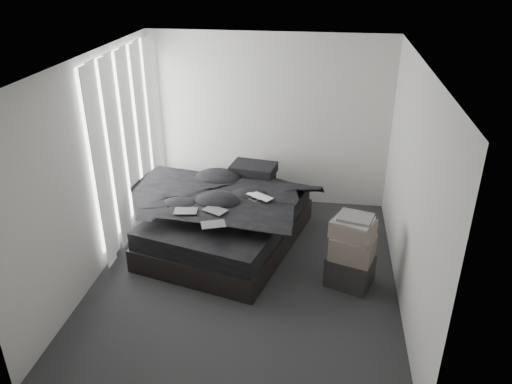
# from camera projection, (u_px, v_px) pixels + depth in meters

# --- Properties ---
(floor) EXTENTS (3.60, 4.20, 0.01)m
(floor) POSITION_uv_depth(u_px,v_px,m) (247.00, 275.00, 6.16)
(floor) COLOR #29292B
(floor) RESTS_ON ground
(ceiling) EXTENTS (3.60, 4.20, 0.01)m
(ceiling) POSITION_uv_depth(u_px,v_px,m) (245.00, 62.00, 5.02)
(ceiling) COLOR white
(ceiling) RESTS_ON ground
(wall_back) EXTENTS (3.60, 0.01, 2.60)m
(wall_back) POSITION_uv_depth(u_px,v_px,m) (268.00, 121.00, 7.46)
(wall_back) COLOR silver
(wall_back) RESTS_ON ground
(wall_front) EXTENTS (3.60, 0.01, 2.60)m
(wall_front) POSITION_uv_depth(u_px,v_px,m) (200.00, 294.00, 3.72)
(wall_front) COLOR silver
(wall_front) RESTS_ON ground
(wall_left) EXTENTS (0.01, 4.20, 2.60)m
(wall_left) POSITION_uv_depth(u_px,v_px,m) (94.00, 170.00, 5.82)
(wall_left) COLOR silver
(wall_left) RESTS_ON ground
(wall_right) EXTENTS (0.01, 4.20, 2.60)m
(wall_right) POSITION_uv_depth(u_px,v_px,m) (411.00, 189.00, 5.36)
(wall_right) COLOR silver
(wall_right) RESTS_ON ground
(window_left) EXTENTS (0.02, 2.00, 2.30)m
(window_left) POSITION_uv_depth(u_px,v_px,m) (124.00, 140.00, 6.60)
(window_left) COLOR white
(window_left) RESTS_ON wall_left
(curtain_left) EXTENTS (0.06, 2.12, 2.48)m
(curtain_left) POSITION_uv_depth(u_px,v_px,m) (128.00, 145.00, 6.62)
(curtain_left) COLOR white
(curtain_left) RESTS_ON wall_left
(bed) EXTENTS (2.20, 2.58, 0.30)m
(bed) POSITION_uv_depth(u_px,v_px,m) (228.00, 233.00, 6.77)
(bed) COLOR black
(bed) RESTS_ON floor
(mattress) EXTENTS (2.12, 2.50, 0.24)m
(mattress) POSITION_uv_depth(u_px,v_px,m) (227.00, 215.00, 6.65)
(mattress) COLOR black
(mattress) RESTS_ON bed
(duvet) EXTENTS (2.07, 2.26, 0.26)m
(duvet) POSITION_uv_depth(u_px,v_px,m) (225.00, 200.00, 6.50)
(duvet) COLOR black
(duvet) RESTS_ON mattress
(pillow_lower) EXTENTS (0.76, 0.61, 0.15)m
(pillow_lower) POSITION_uv_depth(u_px,v_px,m) (249.00, 177.00, 7.30)
(pillow_lower) COLOR black
(pillow_lower) RESTS_ON mattress
(pillow_upper) EXTENTS (0.69, 0.52, 0.14)m
(pillow_upper) POSITION_uv_depth(u_px,v_px,m) (253.00, 169.00, 7.20)
(pillow_upper) COLOR black
(pillow_upper) RESTS_ON pillow_lower
(laptop) EXTENTS (0.42, 0.39, 0.03)m
(laptop) POSITION_uv_depth(u_px,v_px,m) (257.00, 192.00, 6.38)
(laptop) COLOR silver
(laptop) RESTS_ON duvet
(comic_a) EXTENTS (0.30, 0.22, 0.01)m
(comic_a) POSITION_uv_depth(u_px,v_px,m) (185.00, 205.00, 6.09)
(comic_a) COLOR black
(comic_a) RESTS_ON duvet
(comic_b) EXTENTS (0.33, 0.29, 0.01)m
(comic_b) POSITION_uv_depth(u_px,v_px,m) (215.00, 204.00, 6.11)
(comic_b) COLOR black
(comic_b) RESTS_ON duvet
(comic_c) EXTENTS (0.33, 0.27, 0.01)m
(comic_c) POSITION_uv_depth(u_px,v_px,m) (213.00, 217.00, 5.79)
(comic_c) COLOR black
(comic_c) RESTS_ON duvet
(side_stand) EXTENTS (0.42, 0.42, 0.60)m
(side_stand) POSITION_uv_depth(u_px,v_px,m) (177.00, 214.00, 6.93)
(side_stand) COLOR black
(side_stand) RESTS_ON floor
(papers) EXTENTS (0.29, 0.26, 0.01)m
(papers) POSITION_uv_depth(u_px,v_px,m) (177.00, 195.00, 6.79)
(papers) COLOR white
(papers) RESTS_ON side_stand
(floor_books) EXTENTS (0.20, 0.25, 0.16)m
(floor_books) POSITION_uv_depth(u_px,v_px,m) (170.00, 217.00, 7.31)
(floor_books) COLOR black
(floor_books) RESTS_ON floor
(box_lower) EXTENTS (0.62, 0.56, 0.38)m
(box_lower) POSITION_uv_depth(u_px,v_px,m) (350.00, 270.00, 5.92)
(box_lower) COLOR black
(box_lower) RESTS_ON floor
(box_mid) EXTENTS (0.57, 0.50, 0.29)m
(box_mid) POSITION_uv_depth(u_px,v_px,m) (353.00, 248.00, 5.76)
(box_mid) COLOR #6C5E55
(box_mid) RESTS_ON box_lower
(box_upper) EXTENTS (0.56, 0.52, 0.20)m
(box_upper) POSITION_uv_depth(u_px,v_px,m) (353.00, 228.00, 5.67)
(box_upper) COLOR #6C5E55
(box_upper) RESTS_ON box_mid
(art_book_white) EXTENTS (0.47, 0.43, 0.04)m
(art_book_white) POSITION_uv_depth(u_px,v_px,m) (355.00, 220.00, 5.61)
(art_book_white) COLOR silver
(art_book_white) RESTS_ON box_upper
(art_book_snake) EXTENTS (0.44, 0.39, 0.04)m
(art_book_snake) POSITION_uv_depth(u_px,v_px,m) (356.00, 217.00, 5.58)
(art_book_snake) COLOR silver
(art_book_snake) RESTS_ON art_book_white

